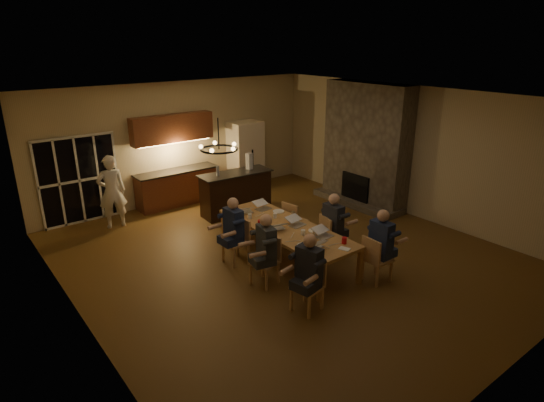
{
  "coord_description": "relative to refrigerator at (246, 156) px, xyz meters",
  "views": [
    {
      "loc": [
        -5.42,
        -6.5,
        4.27
      ],
      "look_at": [
        -0.12,
        0.3,
        1.15
      ],
      "focal_mm": 30.0,
      "sensor_mm": 36.0,
      "label": 1
    }
  ],
  "objects": [
    {
      "name": "notepad",
      "position": [
        -1.87,
        -5.73,
        -0.24
      ],
      "size": [
        0.19,
        0.23,
        0.01
      ],
      "primitive_type": "cube",
      "rotation": [
        0.0,
        0.0,
        0.34
      ],
      "color": "white",
      "rests_on": "dining_table"
    },
    {
      "name": "plate_left",
      "position": [
        -2.36,
        -5.2,
        -0.24
      ],
      "size": [
        0.24,
        0.24,
        0.02
      ],
      "primitive_type": "cylinder",
      "color": "white",
      "rests_on": "dining_table"
    },
    {
      "name": "back_wall",
      "position": [
        -1.9,
        0.37,
        0.6
      ],
      "size": [
        8.0,
        0.04,
        3.2
      ],
      "primitive_type": "cube",
      "color": "#CBB38F",
      "rests_on": "ground"
    },
    {
      "name": "can_cola",
      "position": [
        -2.23,
        -2.85,
        -0.19
      ],
      "size": [
        0.07,
        0.07,
        0.12
      ],
      "primitive_type": "cylinder",
      "color": "#3F0F0C",
      "rests_on": "dining_table"
    },
    {
      "name": "mug_back",
      "position": [
        -2.36,
        -3.54,
        -0.2
      ],
      "size": [
        0.09,
        0.09,
        0.1
      ],
      "primitive_type": "cylinder",
      "color": "white",
      "rests_on": "dining_table"
    },
    {
      "name": "laptop_b",
      "position": [
        -1.79,
        -5.14,
        -0.14
      ],
      "size": [
        0.35,
        0.31,
        0.23
      ],
      "primitive_type": null,
      "rotation": [
        0.0,
        0.0,
        0.1
      ],
      "color": "silver",
      "rests_on": "dining_table"
    },
    {
      "name": "fireplace",
      "position": [
        1.8,
        -2.95,
        0.6
      ],
      "size": [
        0.58,
        2.5,
        3.2
      ],
      "primitive_type": "cube",
      "color": "#655D4F",
      "rests_on": "ground"
    },
    {
      "name": "redcup_mid",
      "position": [
        -2.42,
        -3.98,
        -0.19
      ],
      "size": [
        0.1,
        0.1,
        0.12
      ],
      "primitive_type": "cylinder",
      "color": "red",
      "rests_on": "dining_table"
    },
    {
      "name": "person_right_mid",
      "position": [
        -1.2,
        -4.78,
        -0.31
      ],
      "size": [
        0.61,
        0.61,
        1.38
      ],
      "primitive_type": null,
      "rotation": [
        0.0,
        0.0,
        1.55
      ],
      "color": "#262930",
      "rests_on": "ground"
    },
    {
      "name": "laptop_d",
      "position": [
        -1.83,
        -4.42,
        -0.14
      ],
      "size": [
        0.35,
        0.31,
        0.23
      ],
      "primitive_type": null,
      "rotation": [
        0.0,
        0.0,
        0.11
      ],
      "color": "silver",
      "rests_on": "dining_table"
    },
    {
      "name": "dining_table",
      "position": [
        -2.05,
        -4.32,
        -0.62
      ],
      "size": [
        1.1,
        3.17,
        0.75
      ],
      "primitive_type": "cube",
      "color": "#BA854A",
      "rests_on": "ground"
    },
    {
      "name": "bar_island",
      "position": [
        -1.35,
        -1.5,
        -0.46
      ],
      "size": [
        1.89,
        0.79,
        1.08
      ],
      "primitive_type": "cube",
      "rotation": [
        0.0,
        0.0,
        -0.06
      ],
      "color": "black",
      "rests_on": "ground"
    },
    {
      "name": "standing_person",
      "position": [
        -4.11,
        -0.47,
        -0.12
      ],
      "size": [
        0.7,
        0.52,
        1.75
      ],
      "primitive_type": "imported",
      "rotation": [
        0.0,
        0.0,
        2.98
      ],
      "color": "white",
      "rests_on": "ground"
    },
    {
      "name": "chair_right_near",
      "position": [
        -1.21,
        -5.96,
        -0.55
      ],
      "size": [
        0.46,
        0.46,
        0.89
      ],
      "primitive_type": null,
      "rotation": [
        0.0,
        0.0,
        1.53
      ],
      "color": "tan",
      "rests_on": "ground"
    },
    {
      "name": "right_wall",
      "position": [
        2.12,
        -4.15,
        0.6
      ],
      "size": [
        0.04,
        9.0,
        3.2
      ],
      "primitive_type": "cube",
      "color": "#CBB38F",
      "rests_on": "ground"
    },
    {
      "name": "redcup_near",
      "position": [
        -1.71,
        -5.57,
        -0.19
      ],
      "size": [
        0.09,
        0.09,
        0.12
      ],
      "primitive_type": "cylinder",
      "color": "red",
      "rests_on": "dining_table"
    },
    {
      "name": "bar_blender",
      "position": [
        -0.89,
        -1.45,
        0.29
      ],
      "size": [
        0.16,
        0.16,
        0.42
      ],
      "primitive_type": "cube",
      "rotation": [
        0.0,
        0.0,
        0.19
      ],
      "color": "silver",
      "rests_on": "bar_island"
    },
    {
      "name": "laptop_a",
      "position": [
        -2.27,
        -5.36,
        -0.14
      ],
      "size": [
        0.36,
        0.32,
        0.23
      ],
      "primitive_type": null,
      "rotation": [
        0.0,
        0.0,
        3.28
      ],
      "color": "silver",
      "rests_on": "dining_table"
    },
    {
      "name": "person_left_near",
      "position": [
        -2.88,
        -5.92,
        -0.31
      ],
      "size": [
        0.71,
        0.71,
        1.38
      ],
      "primitive_type": null,
      "rotation": [
        0.0,
        0.0,
        -1.37
      ],
      "color": "#262930",
      "rests_on": "ground"
    },
    {
      "name": "can_right",
      "position": [
        -1.6,
        -4.01,
        -0.19
      ],
      "size": [
        0.06,
        0.06,
        0.12
      ],
      "primitive_type": "cylinder",
      "color": "#B2B2B7",
      "rests_on": "dining_table"
    },
    {
      "name": "chair_left_far",
      "position": [
        -2.86,
        -3.75,
        -0.55
      ],
      "size": [
        0.47,
        0.47,
        0.89
      ],
      "primitive_type": null,
      "rotation": [
        0.0,
        0.0,
        -1.5
      ],
      "color": "tan",
      "rests_on": "ground"
    },
    {
      "name": "person_left_far",
      "position": [
        -2.9,
        -3.76,
        -0.31
      ],
      "size": [
        0.62,
        0.62,
        1.38
      ],
      "primitive_type": null,
      "rotation": [
        0.0,
        0.0,
        -1.54
      ],
      "color": "#1E2A4D",
      "rests_on": "ground"
    },
    {
      "name": "can_silver",
      "position": [
        -1.94,
        -5.03,
        -0.19
      ],
      "size": [
        0.07,
        0.07,
        0.12
      ],
      "primitive_type": "cylinder",
      "color": "#B2B2B7",
      "rests_on": "dining_table"
    },
    {
      "name": "french_doors",
      "position": [
        -4.6,
        0.32,
        0.05
      ],
      "size": [
        1.86,
        0.08,
        2.1
      ],
      "primitive_type": "cube",
      "color": "black",
      "rests_on": "ground"
    },
    {
      "name": "refrigerator",
      "position": [
        0.0,
        0.0,
        0.0
      ],
      "size": [
        0.9,
        0.68,
        2.0
      ],
      "primitive_type": "cube",
      "color": "#EEDFC7",
      "rests_on": "ground"
    },
    {
      "name": "laptop_f",
      "position": [
        -1.82,
        -3.28,
        -0.14
      ],
      "size": [
        0.34,
        0.3,
        0.23
      ],
      "primitive_type": null,
      "rotation": [
        0.0,
        0.0,
        0.07
      ],
      "color": "silver",
      "rests_on": "dining_table"
    },
    {
      "name": "chair_right_mid",
      "position": [
        -1.13,
        -4.74,
        -0.55
      ],
      "size": [
        0.53,
        0.53,
        0.89
      ],
      "primitive_type": null,
      "rotation": [
        0.0,
        0.0,
        1.34
      ],
      "color": "tan",
      "rests_on": "ground"
    },
    {
      "name": "laptop_e",
      "position": [
        -2.24,
        -3.17,
        -0.14
      ],
      "size": [
        0.4,
        0.37,
        0.23
      ],
      "primitive_type": null,
      "rotation": [
        0.0,
        0.0,
        2.8
      ],
      "color": "silver",
      "rests_on": "dining_table"
    },
    {
      "name": "person_right_near",
      "position": [
        -1.14,
        -5.94,
        -0.31
      ],
      "size": [
        0.6,
        0.6,
        1.38
      ],
      "primitive_type": null,
      "rotation": [
        0.0,
        0.0,
        1.56
      ],
      "color": "#1E2A4D",
      "rests_on": "ground"
    },
    {
      "name": "left_wall",
      "position": [
        -5.92,
        -4.15,
        0.6
      ],
      "size": [
        0.04,
        9.0,
        3.2
      ],
      "primitive_type": "cube",
      "color": "#CBB38F",
      "rests_on": "ground"
    },
    {
      "name": "chair_left_mid",
      "position": [
        -2.92,
        -4.78,
        -0.55
      ],
      "size": [
        0.54,
        0.54,
        0.89
      ],
      "primitive_type": null,
      "rotation": [
        0.0,
        0.0,
        -1.31
      ],
      "color": "tan",
      "rests_on": "ground"
    },
    {
      "name": "mug_front",
      "position": [
        -2.04,
        -4.83,
        -0.2
      ],
      "size": [
        0.08,
        0.08,
        0.1
      ],
      "primitive_type": "cylinder",
      "color": "white",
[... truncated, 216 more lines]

